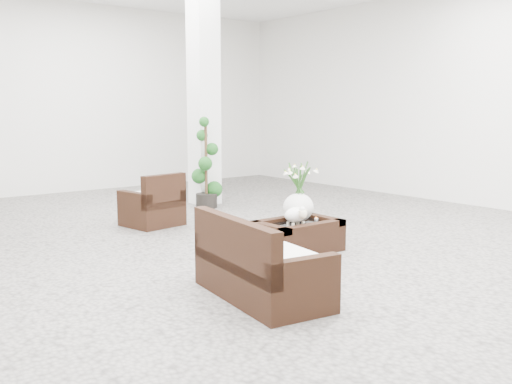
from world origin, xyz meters
TOP-DOWN VIEW (x-y plane):
  - ground at (0.00, 0.00)m, footprint 11.00×11.00m
  - column at (1.20, 2.80)m, footprint 0.40×0.40m
  - coffee_table at (0.18, -0.61)m, footprint 0.90×0.60m
  - sheep_figurine at (0.06, -0.71)m, footprint 0.28×0.23m
  - planter_narcissus at (0.28, -0.51)m, footprint 0.44×0.44m
  - tealight at (0.48, -0.59)m, footprint 0.04×0.04m
  - armchair at (-0.38, 1.68)m, footprint 0.76×0.74m
  - loveseat at (-1.11, -1.60)m, footprint 0.80×1.38m
  - topiary at (0.98, 2.42)m, footprint 0.37×0.37m
  - shopper at (1.99, 4.01)m, footprint 0.70×0.79m

SIDE VIEW (x-z plane):
  - ground at x=0.00m, z-range 0.00..0.00m
  - coffee_table at x=0.18m, z-range 0.00..0.31m
  - tealight at x=0.48m, z-range 0.31..0.34m
  - loveseat at x=-1.11m, z-range 0.00..0.70m
  - armchair at x=-0.38m, z-range 0.00..0.71m
  - sheep_figurine at x=0.06m, z-range 0.31..0.52m
  - topiary at x=0.98m, z-range 0.00..1.40m
  - planter_narcissus at x=0.28m, z-range 0.31..1.11m
  - shopper at x=1.99m, z-range 0.00..1.83m
  - column at x=1.20m, z-range 0.00..3.50m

